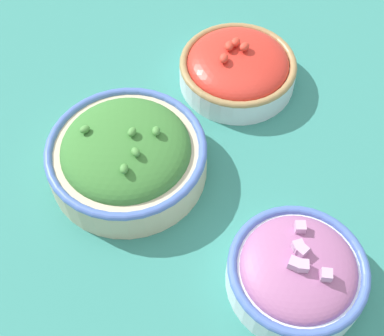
% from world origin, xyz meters
% --- Properties ---
extents(ground_plane, '(3.00, 3.00, 0.00)m').
position_xyz_m(ground_plane, '(0.00, 0.00, 0.00)').
color(ground_plane, '#337F75').
extents(bowl_broccoli, '(0.23, 0.23, 0.09)m').
position_xyz_m(bowl_broccoli, '(0.02, 0.09, 0.04)').
color(bowl_broccoli, beige).
rests_on(bowl_broccoli, ground_plane).
extents(bowl_cherry_tomatoes, '(0.19, 0.19, 0.08)m').
position_xyz_m(bowl_cherry_tomatoes, '(0.19, -0.09, 0.03)').
color(bowl_cherry_tomatoes, silver).
rests_on(bowl_cherry_tomatoes, ground_plane).
extents(bowl_red_onion, '(0.17, 0.17, 0.08)m').
position_xyz_m(bowl_red_onion, '(-0.16, -0.12, 0.03)').
color(bowl_red_onion, silver).
rests_on(bowl_red_onion, ground_plane).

